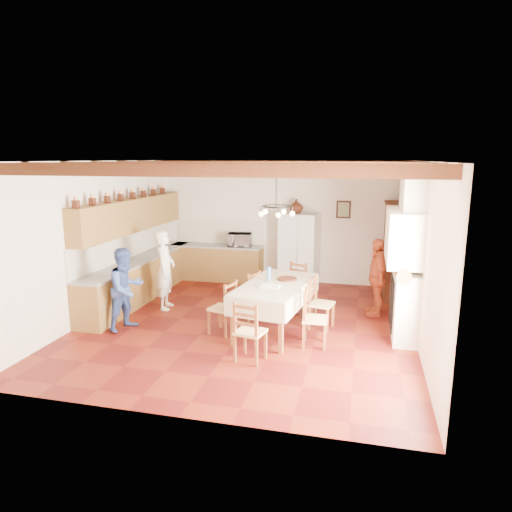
{
  "coord_description": "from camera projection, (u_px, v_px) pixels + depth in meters",
  "views": [
    {
      "loc": [
        2.05,
        -7.84,
        3.05
      ],
      "look_at": [
        0.1,
        0.3,
        1.25
      ],
      "focal_mm": 32.0,
      "sensor_mm": 36.0,
      "label": 1
    }
  ],
  "objects": [
    {
      "name": "dining_table",
      "position": [
        275.0,
        288.0,
        8.07
      ],
      "size": [
        1.32,
        2.15,
        0.88
      ],
      "rotation": [
        0.0,
        0.0,
        -0.15
      ],
      "color": "beige",
      "rests_on": "floor"
    },
    {
      "name": "lower_cabinets_left",
      "position": [
        141.0,
        279.0,
        10.09
      ],
      "size": [
        0.6,
        4.3,
        0.86
      ],
      "primitive_type": "cube",
      "color": "brown",
      "rests_on": "ground"
    },
    {
      "name": "chair_right_far",
      "position": [
        322.0,
        303.0,
        8.26
      ],
      "size": [
        0.48,
        0.49,
        0.96
      ],
      "primitive_type": null,
      "rotation": [
        0.0,
        0.0,
        1.36
      ],
      "color": "brown",
      "rests_on": "floor"
    },
    {
      "name": "wall_front",
      "position": [
        174.0,
        298.0,
        5.15
      ],
      "size": [
        6.0,
        0.02,
        3.0
      ],
      "primitive_type": "cube",
      "color": "#F0E2CB",
      "rests_on": "ground"
    },
    {
      "name": "ceiling",
      "position": [
        246.0,
        161.0,
        7.93
      ],
      "size": [
        6.0,
        6.5,
        0.02
      ],
      "primitive_type": "cube",
      "color": "silver",
      "rests_on": "ground"
    },
    {
      "name": "chair_end_far",
      "position": [
        294.0,
        287.0,
        9.32
      ],
      "size": [
        0.54,
        0.53,
        0.96
      ],
      "primitive_type": null,
      "rotation": [
        0.0,
        0.0,
        -0.4
      ],
      "color": "brown",
      "rests_on": "floor"
    },
    {
      "name": "wall_back",
      "position": [
        280.0,
        222.0,
        11.35
      ],
      "size": [
        6.0,
        0.02,
        3.0
      ],
      "primitive_type": "cube",
      "color": "#F0E2CB",
      "rests_on": "ground"
    },
    {
      "name": "person_man",
      "position": [
        165.0,
        270.0,
        9.31
      ],
      "size": [
        0.5,
        0.66,
        1.63
      ],
      "primitive_type": "imported",
      "rotation": [
        0.0,
        0.0,
        1.77
      ],
      "color": "white",
      "rests_on": "floor"
    },
    {
      "name": "wall_right",
      "position": [
        422.0,
        254.0,
        7.56
      ],
      "size": [
        0.02,
        6.5,
        3.0
      ],
      "primitive_type": "cube",
      "color": "#F0E2CB",
      "rests_on": "ground"
    },
    {
      "name": "chair_left_near",
      "position": [
        223.0,
        307.0,
        8.03
      ],
      "size": [
        0.49,
        0.51,
        0.96
      ],
      "primitive_type": null,
      "rotation": [
        0.0,
        0.0,
        -1.83
      ],
      "color": "brown",
      "rests_on": "floor"
    },
    {
      "name": "chair_end_near",
      "position": [
        250.0,
        331.0,
        6.94
      ],
      "size": [
        0.49,
        0.48,
        0.96
      ],
      "primitive_type": null,
      "rotation": [
        0.0,
        0.0,
        2.94
      ],
      "color": "brown",
      "rests_on": "floor"
    },
    {
      "name": "fridge_vase",
      "position": [
        296.0,
        206.0,
        10.86
      ],
      "size": [
        0.39,
        0.39,
        0.34
      ],
      "primitive_type": "imported",
      "rotation": [
        0.0,
        0.0,
        -0.25
      ],
      "color": "#39160D",
      "rests_on": "refrigerator"
    },
    {
      "name": "person_woman_blue",
      "position": [
        126.0,
        289.0,
        8.19
      ],
      "size": [
        0.8,
        0.89,
        1.5
      ],
      "primitive_type": "imported",
      "rotation": [
        0.0,
        0.0,
        1.19
      ],
      "color": "#375097",
      "rests_on": "floor"
    },
    {
      "name": "countertop_left",
      "position": [
        140.0,
        259.0,
        9.99
      ],
      "size": [
        0.62,
        4.3,
        0.04
      ],
      "primitive_type": "cube",
      "color": "slate",
      "rests_on": "lower_cabinets_left"
    },
    {
      "name": "floor",
      "position": [
        247.0,
        324.0,
        8.57
      ],
      "size": [
        6.0,
        6.5,
        0.02
      ],
      "primitive_type": "cube",
      "color": "#52110E",
      "rests_on": "ground"
    },
    {
      "name": "fireplace",
      "position": [
        403.0,
        256.0,
        7.84
      ],
      "size": [
        0.56,
        1.6,
        2.8
      ],
      "primitive_type": null,
      "color": "beige",
      "rests_on": "ground"
    },
    {
      "name": "countertop_back",
      "position": [
        217.0,
        246.0,
        11.54
      ],
      "size": [
        2.34,
        0.62,
        0.04
      ],
      "primitive_type": "cube",
      "color": "slate",
      "rests_on": "lower_cabinets_back"
    },
    {
      "name": "chair_left_far",
      "position": [
        247.0,
        295.0,
        8.73
      ],
      "size": [
        0.53,
        0.54,
        0.96
      ],
      "primitive_type": null,
      "rotation": [
        0.0,
        0.0,
        -1.96
      ],
      "color": "brown",
      "rests_on": "floor"
    },
    {
      "name": "person_woman_red",
      "position": [
        377.0,
        277.0,
        8.92
      ],
      "size": [
        0.51,
        0.95,
        1.54
      ],
      "primitive_type": "imported",
      "rotation": [
        0.0,
        0.0,
        -1.42
      ],
      "color": "#AF4121",
      "rests_on": "floor"
    },
    {
      "name": "wall_picture",
      "position": [
        343.0,
        209.0,
        10.89
      ],
      "size": [
        0.34,
        0.03,
        0.42
      ],
      "primitive_type": "cube",
      "color": "black",
      "rests_on": "ground"
    },
    {
      "name": "upper_cabinets",
      "position": [
        132.0,
        215.0,
        9.82
      ],
      "size": [
        0.35,
        4.2,
        0.7
      ],
      "primitive_type": "cube",
      "color": "brown",
      "rests_on": "ground"
    },
    {
      "name": "ceiling_beams",
      "position": [
        246.0,
        166.0,
        7.95
      ],
      "size": [
        6.0,
        6.3,
        0.16
      ],
      "primitive_type": null,
      "color": "#3C180F",
      "rests_on": "ground"
    },
    {
      "name": "backsplash_back",
      "position": [
        220.0,
        232.0,
        11.74
      ],
      "size": [
        2.3,
        0.03,
        0.6
      ],
      "primitive_type": "cube",
      "color": "silver",
      "rests_on": "ground"
    },
    {
      "name": "chair_right_near",
      "position": [
        315.0,
        318.0,
        7.48
      ],
      "size": [
        0.42,
        0.44,
        0.96
      ],
      "primitive_type": null,
      "rotation": [
        0.0,
        0.0,
        1.63
      ],
      "color": "brown",
      "rests_on": "floor"
    },
    {
      "name": "wall_left",
      "position": [
        98.0,
        239.0,
        8.94
      ],
      "size": [
        0.02,
        6.5,
        3.0
      ],
      "primitive_type": "cube",
      "color": "#F0E2CB",
      "rests_on": "ground"
    },
    {
      "name": "lower_cabinets_back",
      "position": [
        217.0,
        263.0,
        11.63
      ],
      "size": [
        2.3,
        0.6,
        0.86
      ],
      "primitive_type": "cube",
      "color": "brown",
      "rests_on": "ground"
    },
    {
      "name": "hutch",
      "position": [
        396.0,
        251.0,
        10.03
      ],
      "size": [
        0.55,
        1.19,
        2.11
      ],
      "primitive_type": null,
      "rotation": [
        0.0,
        0.0,
        0.06
      ],
      "color": "#39160D",
      "rests_on": "floor"
    },
    {
      "name": "refrigerator",
      "position": [
        299.0,
        249.0,
        11.06
      ],
      "size": [
        0.97,
        0.83,
        1.77
      ],
      "primitive_type": "cube",
      "rotation": [
        0.0,
        0.0,
        -0.13
      ],
      "color": "white",
      "rests_on": "floor"
    },
    {
      "name": "chandelier",
      "position": [
        276.0,
        206.0,
        7.76
      ],
      "size": [
        0.47,
        0.47,
        0.03
      ],
      "primitive_type": "torus",
      "color": "black",
      "rests_on": "ground"
    },
    {
      "name": "microwave",
      "position": [
        240.0,
        240.0,
        11.36
      ],
      "size": [
        0.64,
        0.48,
        0.32
      ],
      "primitive_type": "imported",
      "rotation": [
        0.0,
        0.0,
        0.16
      ],
      "color": "silver",
      "rests_on": "countertop_back"
    },
    {
      "name": "backsplash_left",
      "position": [
        127.0,
        244.0,
        9.99
      ],
      "size": [
        0.03,
        4.3,
        0.6
      ],
      "primitive_type": "cube",
      "color": "silver",
      "rests_on": "ground"
    }
  ]
}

